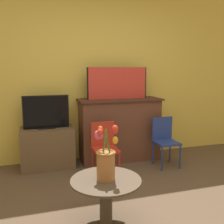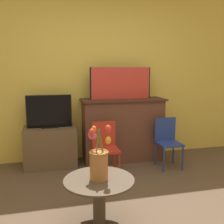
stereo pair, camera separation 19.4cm
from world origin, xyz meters
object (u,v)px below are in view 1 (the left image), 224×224
(chair_red, at_px, (104,145))
(chair_blue, at_px, (165,138))
(tv_monitor, at_px, (46,113))
(vase_tulips, at_px, (106,161))
(painting, at_px, (118,83))

(chair_red, bearing_deg, chair_blue, 4.23)
(tv_monitor, distance_m, vase_tulips, 1.74)
(tv_monitor, height_order, chair_blue, tv_monitor)
(painting, xyz_separation_m, chair_red, (-0.36, -0.52, -0.80))
(chair_blue, bearing_deg, chair_red, -175.77)
(painting, distance_m, vase_tulips, 1.91)
(chair_blue, relative_size, vase_tulips, 1.45)
(painting, xyz_separation_m, chair_blue, (0.59, -0.45, -0.80))
(painting, relative_size, tv_monitor, 1.47)
(tv_monitor, xyz_separation_m, chair_red, (0.72, -0.50, -0.40))
(tv_monitor, height_order, vase_tulips, tv_monitor)
(chair_red, bearing_deg, vase_tulips, -104.76)
(chair_red, relative_size, vase_tulips, 1.45)
(painting, bearing_deg, chair_red, -124.30)
(chair_blue, bearing_deg, tv_monitor, 165.44)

